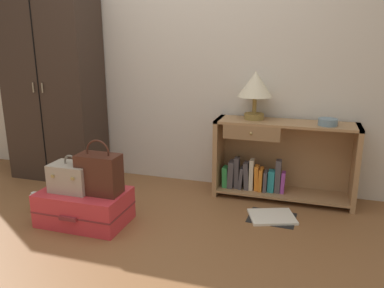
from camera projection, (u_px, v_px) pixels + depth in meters
The scene contains 11 objects.
ground_plane at pixel (123, 255), 2.50m from camera, with size 9.00×9.00×0.00m, color brown.
back_wall at pixel (191, 46), 3.53m from camera, with size 6.40×0.10×2.60m, color beige.
wardrobe at pixel (54, 85), 3.74m from camera, with size 0.89×0.47×1.87m.
bookshelf at pixel (277, 161), 3.34m from camera, with size 1.19×0.33×0.69m.
table_lamp at pixel (255, 86), 3.25m from camera, with size 0.30×0.30×0.41m.
bowl at pixel (328, 122), 3.08m from camera, with size 0.15×0.15×0.06m, color slate.
suitcase_large at pixel (85, 207), 2.92m from camera, with size 0.66×0.43×0.26m.
train_case at pixel (72, 177), 2.87m from camera, with size 0.31×0.22×0.28m.
handbag at pixel (99, 173), 2.81m from camera, with size 0.32×0.17×0.41m.
bottle at pixel (35, 203), 3.12m from camera, with size 0.08×0.08×0.17m.
open_book_on_floor at pixel (272, 217), 3.02m from camera, with size 0.42×0.38×0.02m.
Camera 1 is at (1.09, -1.98, 1.37)m, focal length 35.75 mm.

